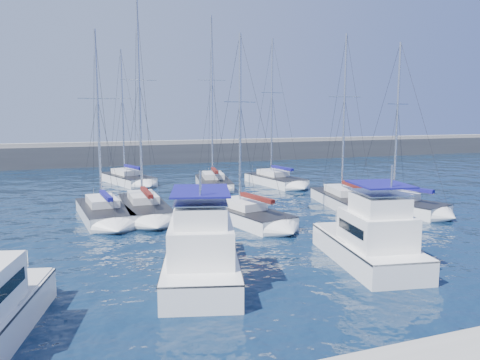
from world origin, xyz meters
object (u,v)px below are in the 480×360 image
object	(u,v)px
sailboat_mid_b	(144,207)
sailboat_back_c	(275,180)
motor_yacht_port_inner	(201,253)
sailboat_back_a	(128,179)
sailboat_mid_c	(246,215)
sailboat_mid_d	(345,200)
sailboat_mid_e	(400,205)
motor_yacht_stbd_inner	(370,243)
sailboat_mid_a	(104,212)
sailboat_back_b	(213,182)

from	to	relation	value
sailboat_mid_b	sailboat_back_c	xyz separation A→B (m)	(15.69, 10.18, 0.00)
motor_yacht_port_inner	sailboat_back_a	world-z (taller)	sailboat_back_a
sailboat_mid_c	sailboat_mid_d	bearing A→B (deg)	1.84
sailboat_mid_b	sailboat_back_a	xyz separation A→B (m)	(0.88, 16.72, -0.01)
sailboat_mid_e	sailboat_mid_d	bearing A→B (deg)	110.85
sailboat_back_a	sailboat_back_c	size ratio (longest dim) A/B	0.94
motor_yacht_port_inner	sailboat_mid_c	size ratio (longest dim) A/B	0.76
motor_yacht_stbd_inner	sailboat_mid_c	bearing A→B (deg)	113.13
sailboat_mid_e	sailboat_back_a	world-z (taller)	sailboat_back_a
sailboat_mid_c	sailboat_back_c	xyz separation A→B (m)	(9.35, 15.33, 0.02)
motor_yacht_port_inner	sailboat_mid_d	distance (m)	20.05
motor_yacht_port_inner	sailboat_mid_b	size ratio (longest dim) A/B	0.63
sailboat_mid_d	sailboat_mid_e	size ratio (longest dim) A/B	1.08
motor_yacht_port_inner	sailboat_mid_e	world-z (taller)	sailboat_mid_e
motor_yacht_port_inner	sailboat_mid_a	distance (m)	14.75
sailboat_mid_a	sailboat_mid_d	distance (m)	19.32
motor_yacht_stbd_inner	sailboat_back_a	world-z (taller)	sailboat_back_a
sailboat_mid_d	sailboat_back_a	world-z (taller)	sailboat_back_a
sailboat_mid_d	motor_yacht_port_inner	bearing A→B (deg)	-132.07
motor_yacht_stbd_inner	sailboat_back_a	size ratio (longest dim) A/B	0.55
sailboat_mid_c	sailboat_back_b	size ratio (longest dim) A/B	0.76
sailboat_mid_a	sailboat_mid_b	bearing A→B (deg)	5.69
motor_yacht_port_inner	sailboat_mid_c	world-z (taller)	sailboat_mid_c
motor_yacht_stbd_inner	sailboat_mid_d	xyz separation A→B (m)	(7.36, 13.47, -0.62)
sailboat_mid_d	sailboat_mid_e	bearing A→B (deg)	-42.25
sailboat_mid_d	sailboat_back_c	size ratio (longest dim) A/B	0.91
sailboat_mid_d	sailboat_mid_c	bearing A→B (deg)	-155.56
motor_yacht_stbd_inner	sailboat_mid_a	distance (m)	19.60
motor_yacht_port_inner	sailboat_back_c	world-z (taller)	sailboat_back_c
sailboat_back_b	sailboat_back_c	size ratio (longest dim) A/B	1.12
sailboat_mid_b	sailboat_back_c	distance (m)	18.70
motor_yacht_port_inner	sailboat_back_c	xyz separation A→B (m)	(15.38, 25.08, -0.60)
sailboat_mid_b	sailboat_back_a	size ratio (longest dim) A/B	1.10
sailboat_mid_c	motor_yacht_port_inner	bearing A→B (deg)	-134.00
sailboat_back_b	sailboat_back_c	xyz separation A→B (m)	(6.86, -0.39, -0.03)
motor_yacht_port_inner	sailboat_back_b	xyz separation A→B (m)	(8.53, 25.47, -0.57)
sailboat_mid_b	sailboat_mid_c	xyz separation A→B (m)	(6.34, -5.14, -0.02)
sailboat_mid_c	sailboat_back_b	distance (m)	15.91
sailboat_mid_d	sailboat_mid_e	world-z (taller)	sailboat_mid_d
sailboat_mid_e	sailboat_back_c	xyz separation A→B (m)	(-3.19, 16.38, 0.02)
motor_yacht_port_inner	motor_yacht_stbd_inner	distance (m)	8.61
sailboat_back_a	motor_yacht_stbd_inner	bearing A→B (deg)	-93.15
sailboat_mid_b	sailboat_mid_d	world-z (taller)	sailboat_mid_b
sailboat_mid_b	sailboat_mid_d	xyz separation A→B (m)	(16.18, -2.67, -0.02)
sailboat_mid_c	sailboat_mid_e	distance (m)	12.58
motor_yacht_stbd_inner	sailboat_back_c	xyz separation A→B (m)	(6.86, 26.33, -0.60)
motor_yacht_stbd_inner	sailboat_mid_c	world-z (taller)	sailboat_mid_c
sailboat_mid_e	sailboat_mid_c	bearing A→B (deg)	158.65
sailboat_mid_c	sailboat_mid_d	distance (m)	10.15
sailboat_back_a	sailboat_mid_b	bearing A→B (deg)	-109.75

